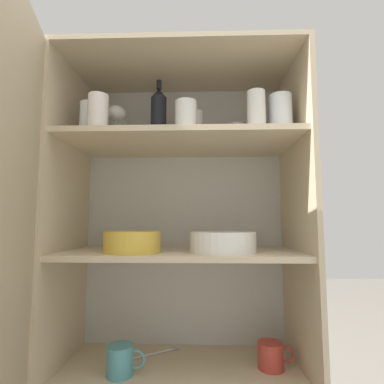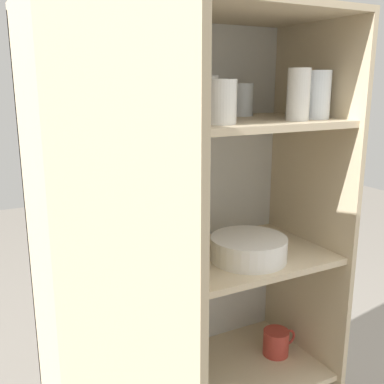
# 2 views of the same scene
# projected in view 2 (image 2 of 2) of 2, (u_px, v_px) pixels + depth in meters

# --- Properties ---
(cupboard_back_panel) EXTENTS (0.89, 0.02, 1.49)m
(cupboard_back_panel) POSITION_uv_depth(u_px,v_px,m) (167.00, 250.00, 1.55)
(cupboard_back_panel) COLOR silver
(cupboard_back_panel) RESTS_ON ground_plane
(cupboard_side_left) EXTENTS (0.02, 0.43, 1.49)m
(cupboard_side_left) POSITION_uv_depth(u_px,v_px,m) (47.00, 304.00, 1.17)
(cupboard_side_left) COLOR #CCB793
(cupboard_side_left) RESTS_ON ground_plane
(cupboard_side_right) EXTENTS (0.02, 0.43, 1.49)m
(cupboard_side_right) POSITION_uv_depth(u_px,v_px,m) (305.00, 247.00, 1.57)
(cupboard_side_right) COLOR #CCB793
(cupboard_side_right) RESTS_ON ground_plane
(cupboard_top_panel) EXTENTS (0.89, 0.43, 0.02)m
(cupboard_top_panel) POSITION_uv_depth(u_px,v_px,m) (196.00, 8.00, 1.19)
(cupboard_top_panel) COLOR #CCB793
(cupboard_top_panel) RESTS_ON cupboard_side_left
(shelf_board_lower) EXTENTS (0.86, 0.40, 0.02)m
(shelf_board_lower) POSITION_uv_depth(u_px,v_px,m) (195.00, 383.00, 1.46)
(shelf_board_lower) COLOR beige
(shelf_board_middle) EXTENTS (0.86, 0.40, 0.02)m
(shelf_board_middle) POSITION_uv_depth(u_px,v_px,m) (195.00, 265.00, 1.36)
(shelf_board_middle) COLOR beige
(shelf_board_upper) EXTENTS (0.86, 0.40, 0.02)m
(shelf_board_upper) POSITION_uv_depth(u_px,v_px,m) (195.00, 125.00, 1.26)
(shelf_board_upper) COLOR beige
(tumbler_glass_0) EXTENTS (0.07, 0.07, 0.13)m
(tumbler_glass_0) POSITION_uv_depth(u_px,v_px,m) (207.00, 98.00, 1.29)
(tumbler_glass_0) COLOR white
(tumbler_glass_0) RESTS_ON shelf_board_upper
(tumbler_glass_1) EXTENTS (0.07, 0.07, 0.13)m
(tumbler_glass_1) POSITION_uv_depth(u_px,v_px,m) (114.00, 103.00, 0.99)
(tumbler_glass_1) COLOR silver
(tumbler_glass_1) RESTS_ON shelf_board_upper
(tumbler_glass_2) EXTENTS (0.08, 0.08, 0.12)m
(tumbler_glass_2) POSITION_uv_depth(u_px,v_px,m) (222.00, 102.00, 1.17)
(tumbler_glass_2) COLOR white
(tumbler_glass_2) RESTS_ON shelf_board_upper
(tumbler_glass_3) EXTENTS (0.07, 0.07, 0.15)m
(tumbler_glass_3) POSITION_uv_depth(u_px,v_px,m) (298.00, 95.00, 1.27)
(tumbler_glass_3) COLOR white
(tumbler_glass_3) RESTS_ON shelf_board_upper
(tumbler_glass_4) EXTENTS (0.07, 0.07, 0.13)m
(tumbler_glass_4) POSITION_uv_depth(u_px,v_px,m) (81.00, 102.00, 1.03)
(tumbler_glass_4) COLOR white
(tumbler_glass_4) RESTS_ON shelf_board_upper
(tumbler_glass_5) EXTENTS (0.07, 0.07, 0.13)m
(tumbler_glass_5) POSITION_uv_depth(u_px,v_px,m) (79.00, 97.00, 1.23)
(tumbler_glass_5) COLOR white
(tumbler_glass_5) RESTS_ON shelf_board_upper
(tumbler_glass_6) EXTENTS (0.08, 0.08, 0.10)m
(tumbler_glass_6) POSITION_uv_depth(u_px,v_px,m) (242.00, 100.00, 1.45)
(tumbler_glass_6) COLOR white
(tumbler_glass_6) RESTS_ON shelf_board_upper
(tumbler_glass_7) EXTENTS (0.08, 0.08, 0.14)m
(tumbler_glass_7) POSITION_uv_depth(u_px,v_px,m) (317.00, 95.00, 1.34)
(tumbler_glass_7) COLOR white
(tumbler_glass_7) RESTS_ON shelf_board_upper
(wine_glass_0) EXTENTS (0.08, 0.08, 0.15)m
(wine_glass_0) POSITION_uv_depth(u_px,v_px,m) (99.00, 80.00, 1.13)
(wine_glass_0) COLOR white
(wine_glass_0) RESTS_ON shelf_board_upper
(wine_bottle) EXTENTS (0.06, 0.06, 0.27)m
(wine_bottle) POSITION_uv_depth(u_px,v_px,m) (158.00, 79.00, 1.22)
(wine_bottle) COLOR black
(wine_bottle) RESTS_ON shelf_board_upper
(plate_stack_white) EXTENTS (0.23, 0.23, 0.07)m
(plate_stack_white) POSITION_uv_depth(u_px,v_px,m) (249.00, 248.00, 1.37)
(plate_stack_white) COLOR white
(plate_stack_white) RESTS_ON shelf_board_middle
(mixing_bowl_large) EXTENTS (0.20, 0.20, 0.07)m
(mixing_bowl_large) POSITION_uv_depth(u_px,v_px,m) (155.00, 269.00, 1.21)
(mixing_bowl_large) COLOR gold
(mixing_bowl_large) RESTS_ON shelf_board_middle
(coffee_mug_extra_1) EXTENTS (0.13, 0.09, 0.09)m
(coffee_mug_extra_1) POSITION_uv_depth(u_px,v_px,m) (276.00, 342.00, 1.59)
(coffee_mug_extra_1) COLOR #BC3D33
(coffee_mug_extra_1) RESTS_ON shelf_board_lower
(serving_spoon) EXTENTS (0.18, 0.12, 0.01)m
(serving_spoon) POSITION_uv_depth(u_px,v_px,m) (157.00, 368.00, 1.52)
(serving_spoon) COLOR silver
(serving_spoon) RESTS_ON shelf_board_lower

